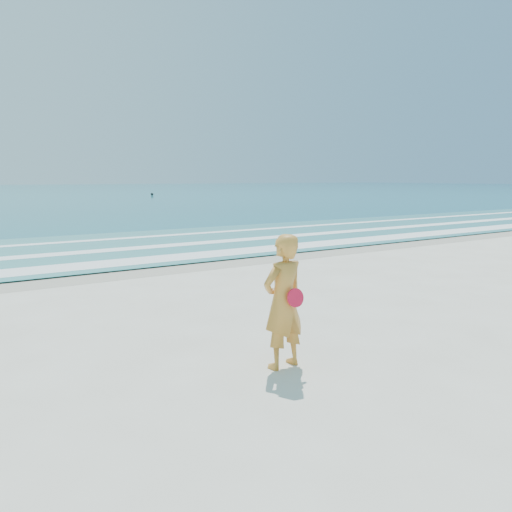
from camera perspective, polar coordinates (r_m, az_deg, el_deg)
ground at (r=8.41m, az=15.90°, el=-10.28°), size 400.00×400.00×0.00m
wet_sand at (r=15.64m, az=-9.70°, el=-1.19°), size 400.00×2.40×0.00m
shallow at (r=20.28m, az=-15.32°, el=1.05°), size 400.00×10.00×0.01m
foam_near at (r=16.82m, az=-11.46°, el=-0.35°), size 400.00×1.40×0.01m
foam_mid at (r=19.52m, az=-14.60°, el=0.81°), size 400.00×0.90×0.01m
foam_far at (r=22.65m, az=-17.26°, el=1.79°), size 400.00×0.60×0.01m
buoy at (r=77.19m, az=-11.80°, el=6.93°), size 0.41×0.41×0.41m
woman at (r=7.15m, az=3.14°, el=-5.23°), size 0.77×0.56×1.95m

